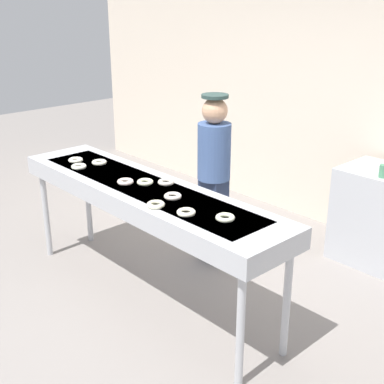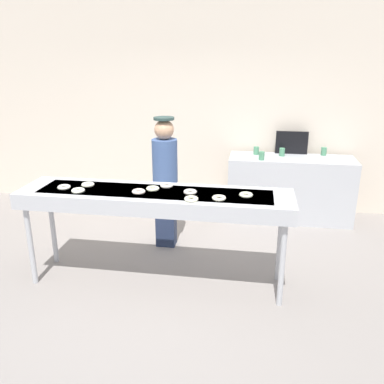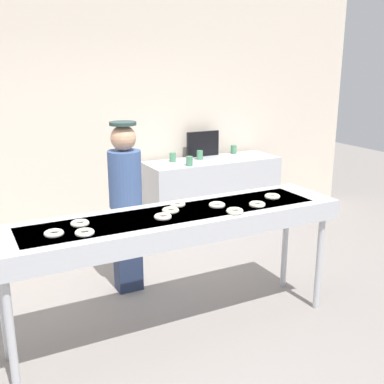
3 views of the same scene
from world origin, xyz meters
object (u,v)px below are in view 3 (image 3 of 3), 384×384
object	(u,v)px
sugar_donut_0	(80,223)
sugar_donut_7	(235,211)
sugar_donut_8	(272,196)
menu_display	(203,144)
sugar_donut_3	(257,204)
sugar_donut_4	(85,233)
fryer_conveyor	(176,224)
sugar_donut_9	(217,205)
sugar_donut_1	(177,204)
paper_cup_1	(234,149)
sugar_donut_5	(54,233)
paper_cup_2	(173,157)
prep_counter	(212,194)
paper_cup_3	(200,155)
sugar_donut_2	(171,210)
sugar_donut_6	(163,217)
paper_cup_0	(189,161)
worker_baker	(126,199)

from	to	relation	value
sugar_donut_0	sugar_donut_7	size ratio (longest dim) A/B	1.00
sugar_donut_8	menu_display	distance (m)	2.40
sugar_donut_3	sugar_donut_4	distance (m)	1.41
fryer_conveyor	sugar_donut_3	size ratio (longest dim) A/B	20.88
sugar_donut_3	sugar_donut_9	xyz separation A→B (m)	(-0.30, 0.13, 0.00)
sugar_donut_1	sugar_donut_8	bearing A→B (deg)	-11.55
fryer_conveyor	paper_cup_1	distance (m)	3.02
sugar_donut_5	paper_cup_1	world-z (taller)	sugar_donut_5
sugar_donut_9	paper_cup_1	xyz separation A→B (m)	(1.60, 2.29, -0.05)
fryer_conveyor	paper_cup_2	distance (m)	2.39
sugar_donut_0	sugar_donut_5	world-z (taller)	same
sugar_donut_1	paper_cup_2	distance (m)	2.21
prep_counter	menu_display	world-z (taller)	menu_display
fryer_conveyor	prep_counter	distance (m)	2.59
paper_cup_2	paper_cup_3	distance (m)	0.37
sugar_donut_0	paper_cup_1	distance (m)	3.50
sugar_donut_0	sugar_donut_3	bearing A→B (deg)	-8.14
sugar_donut_1	sugar_donut_3	xyz separation A→B (m)	(0.57, -0.30, 0.00)
sugar_donut_9	prep_counter	bearing A→B (deg)	61.20
prep_counter	paper_cup_1	bearing A→B (deg)	25.58
sugar_donut_2	sugar_donut_3	xyz separation A→B (m)	(0.69, -0.18, 0.00)
sugar_donut_9	paper_cup_3	xyz separation A→B (m)	(1.00, 2.15, -0.05)
paper_cup_2	sugar_donut_5	bearing A→B (deg)	-130.70
sugar_donut_1	sugar_donut_6	size ratio (longest dim) A/B	1.00
fryer_conveyor	sugar_donut_8	xyz separation A→B (m)	(0.91, -0.01, 0.10)
paper_cup_0	paper_cup_3	xyz separation A→B (m)	(0.29, 0.28, 0.00)
paper_cup_2	paper_cup_0	bearing A→B (deg)	-76.11
prep_counter	paper_cup_0	size ratio (longest dim) A/B	15.28
sugar_donut_7	worker_baker	bearing A→B (deg)	114.60
prep_counter	paper_cup_2	size ratio (longest dim) A/B	15.28
sugar_donut_5	sugar_donut_7	world-z (taller)	same
sugar_donut_7	worker_baker	size ratio (longest dim) A/B	0.08
sugar_donut_6	prep_counter	world-z (taller)	sugar_donut_6
sugar_donut_7	sugar_donut_8	xyz separation A→B (m)	(0.50, 0.20, 0.00)
sugar_donut_3	sugar_donut_6	bearing A→B (deg)	175.47
sugar_donut_1	paper_cup_0	bearing A→B (deg)	60.12
fryer_conveyor	sugar_donut_1	xyz separation A→B (m)	(0.09, 0.16, 0.10)
sugar_donut_0	sugar_donut_5	xyz separation A→B (m)	(-0.21, -0.12, 0.00)
sugar_donut_1	sugar_donut_8	world-z (taller)	same
sugar_donut_8	sugar_donut_9	bearing A→B (deg)	179.79
worker_baker	menu_display	xyz separation A→B (m)	(1.60, 1.43, 0.18)
sugar_donut_1	paper_cup_1	bearing A→B (deg)	48.52
sugar_donut_1	sugar_donut_2	size ratio (longest dim) A/B	1.00
sugar_donut_5	prep_counter	world-z (taller)	sugar_donut_5
sugar_donut_5	worker_baker	xyz separation A→B (m)	(0.84, 0.95, -0.12)
sugar_donut_3	worker_baker	size ratio (longest dim) A/B	0.08
fryer_conveyor	sugar_donut_1	bearing A→B (deg)	60.28
sugar_donut_9	fryer_conveyor	bearing A→B (deg)	178.41
sugar_donut_5	menu_display	size ratio (longest dim) A/B	0.29
prep_counter	paper_cup_3	distance (m)	0.55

